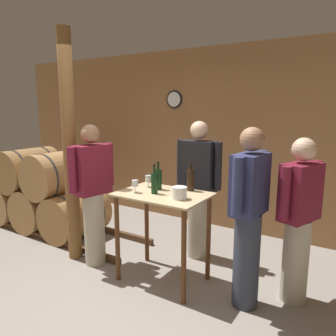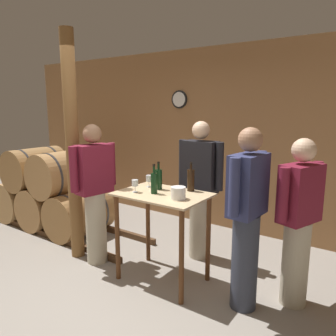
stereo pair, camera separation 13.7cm
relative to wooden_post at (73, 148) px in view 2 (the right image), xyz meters
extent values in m
plane|color=gray|center=(0.99, -0.48, -1.35)|extent=(14.00, 14.00, 0.00)
cube|color=#996B42|center=(0.99, 1.97, 0.00)|extent=(8.40, 0.05, 2.70)
cylinder|color=black|center=(0.25, 1.93, 0.59)|extent=(0.28, 0.03, 0.28)
cylinder|color=white|center=(0.25, 1.91, 0.59)|extent=(0.23, 0.01, 0.23)
cube|color=#4C331E|center=(-1.16, 0.12, -1.31)|extent=(3.55, 0.06, 0.08)
cube|color=#4C331E|center=(-1.16, 0.78, -1.31)|extent=(3.55, 0.06, 0.08)
cylinder|color=tan|center=(-1.84, 0.45, -1.03)|extent=(0.65, 0.82, 0.65)
cylinder|color=#38383D|center=(-1.84, 0.21, -1.03)|extent=(0.66, 0.03, 0.66)
cylinder|color=#38383D|center=(-1.84, 0.70, -1.03)|extent=(0.66, 0.03, 0.66)
cylinder|color=#AD7F4C|center=(-1.16, 0.45, -1.03)|extent=(0.65, 0.82, 0.65)
cylinder|color=#38383D|center=(-1.16, 0.21, -1.03)|extent=(0.66, 0.03, 0.66)
cylinder|color=#38383D|center=(-1.16, 0.70, -1.03)|extent=(0.66, 0.03, 0.66)
cylinder|color=#9E7242|center=(-0.49, 0.45, -1.03)|extent=(0.65, 0.82, 0.65)
cylinder|color=#38383D|center=(-0.49, 0.21, -1.03)|extent=(0.66, 0.03, 0.66)
cylinder|color=#38383D|center=(-0.49, 0.70, -1.03)|extent=(0.66, 0.03, 0.66)
cylinder|color=#9E7242|center=(-1.50, 0.45, -0.48)|extent=(0.65, 0.82, 0.65)
cylinder|color=#38383D|center=(-1.50, 0.21, -0.48)|extent=(0.66, 0.03, 0.66)
cylinder|color=#38383D|center=(-1.50, 0.70, -0.48)|extent=(0.66, 0.03, 0.66)
cylinder|color=#AD7F4C|center=(-0.83, 0.45, -0.48)|extent=(0.65, 0.82, 0.65)
cylinder|color=#38383D|center=(-0.83, 0.21, -0.48)|extent=(0.66, 0.03, 0.66)
cylinder|color=#38383D|center=(-0.83, 0.70, -0.48)|extent=(0.66, 0.03, 0.66)
cube|color=#D1B284|center=(1.21, 0.14, -0.40)|extent=(0.93, 0.64, 0.02)
cylinder|color=#593319|center=(0.81, -0.12, -0.88)|extent=(0.05, 0.05, 0.94)
cylinder|color=#593319|center=(1.61, -0.12, -0.88)|extent=(0.05, 0.05, 0.94)
cylinder|color=#593319|center=(0.81, 0.40, -0.88)|extent=(0.05, 0.05, 0.94)
cylinder|color=#593319|center=(1.61, 0.40, -0.88)|extent=(0.05, 0.05, 0.94)
cylinder|color=brown|center=(0.00, 0.00, 0.00)|extent=(0.16, 0.16, 2.70)
cylinder|color=black|center=(1.08, 0.25, -0.28)|extent=(0.08, 0.08, 0.22)
cylinder|color=black|center=(1.08, 0.25, -0.13)|extent=(0.02, 0.02, 0.08)
cylinder|color=black|center=(1.08, 0.25, -0.10)|extent=(0.03, 0.03, 0.02)
cylinder|color=black|center=(1.14, 0.08, -0.29)|extent=(0.07, 0.07, 0.21)
cylinder|color=black|center=(1.14, 0.08, -0.13)|extent=(0.02, 0.02, 0.09)
cylinder|color=black|center=(1.14, 0.08, -0.10)|extent=(0.03, 0.03, 0.02)
cylinder|color=black|center=(1.40, 0.39, -0.28)|extent=(0.08, 0.08, 0.23)
cylinder|color=black|center=(1.40, 0.39, -0.12)|extent=(0.02, 0.02, 0.08)
cylinder|color=black|center=(1.40, 0.39, -0.09)|extent=(0.03, 0.03, 0.02)
cylinder|color=silver|center=(0.93, 0.27, -0.39)|extent=(0.06, 0.06, 0.00)
cylinder|color=silver|center=(0.93, 0.27, -0.36)|extent=(0.01, 0.01, 0.06)
cylinder|color=silver|center=(0.93, 0.27, -0.29)|extent=(0.06, 0.06, 0.07)
cylinder|color=silver|center=(0.95, 0.01, -0.39)|extent=(0.06, 0.06, 0.00)
cylinder|color=silver|center=(0.95, 0.01, -0.36)|extent=(0.01, 0.01, 0.06)
cylinder|color=silver|center=(0.95, 0.01, -0.29)|extent=(0.07, 0.07, 0.07)
cylinder|color=white|center=(1.46, 0.06, -0.33)|extent=(0.14, 0.14, 0.12)
cylinder|color=#333847|center=(2.11, 0.17, -0.90)|extent=(0.24, 0.24, 0.90)
cube|color=navy|center=(2.11, 0.17, -0.18)|extent=(0.25, 0.42, 0.54)
sphere|color=#9E7051|center=(2.11, 0.17, 0.21)|extent=(0.21, 0.21, 0.21)
cylinder|color=navy|center=(2.13, 0.42, -0.16)|extent=(0.09, 0.09, 0.49)
cylinder|color=navy|center=(2.09, -0.08, -0.16)|extent=(0.09, 0.09, 0.49)
cylinder|color=#B7AD93|center=(2.48, 0.49, -0.94)|extent=(0.24, 0.24, 0.81)
cube|color=maroon|center=(2.48, 0.49, -0.27)|extent=(0.34, 0.45, 0.53)
sphere|color=beige|center=(2.48, 0.49, 0.12)|extent=(0.21, 0.21, 0.21)
cylinder|color=maroon|center=(2.56, 0.72, -0.25)|extent=(0.09, 0.09, 0.47)
cylinder|color=maroon|center=(2.39, 0.25, -0.25)|extent=(0.09, 0.09, 0.47)
cylinder|color=#B7AD93|center=(1.26, 0.84, -0.94)|extent=(0.24, 0.24, 0.82)
cube|color=black|center=(1.26, 0.84, -0.22)|extent=(0.40, 0.22, 0.62)
sphere|color=beige|center=(1.26, 0.84, 0.22)|extent=(0.21, 0.21, 0.21)
cylinder|color=black|center=(1.51, 0.84, -0.19)|extent=(0.09, 0.09, 0.56)
cylinder|color=black|center=(1.01, 0.84, -0.19)|extent=(0.09, 0.09, 0.56)
cylinder|color=#B7AD93|center=(0.32, 0.02, -0.92)|extent=(0.24, 0.24, 0.85)
cube|color=maroon|center=(0.32, 0.02, -0.22)|extent=(0.29, 0.43, 0.56)
sphere|color=#9E7051|center=(0.32, 0.02, 0.19)|extent=(0.21, 0.21, 0.21)
cylinder|color=maroon|center=(0.28, -0.22, -0.19)|extent=(0.09, 0.09, 0.50)
cylinder|color=maroon|center=(0.37, 0.27, -0.19)|extent=(0.09, 0.09, 0.50)
camera|label=1|loc=(3.01, -2.58, 0.49)|focal=35.00mm
camera|label=2|loc=(3.12, -2.50, 0.49)|focal=35.00mm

